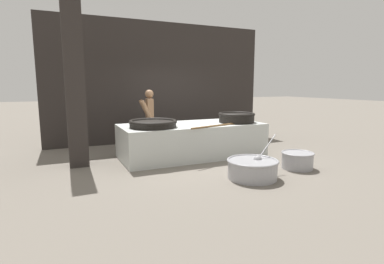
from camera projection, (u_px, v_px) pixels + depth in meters
The scene contains 10 objects.
ground_plane at pixel (192, 156), 7.49m from camera, with size 60.00×60.00×0.00m, color slate.
back_wall at pixel (160, 83), 9.38m from camera, with size 6.92×0.24×3.66m, color #2D2826.
support_pillar at pixel (74, 82), 6.31m from camera, with size 0.39×0.39×3.66m, color #2D2826.
hearth_platform at pixel (192, 140), 7.43m from camera, with size 3.48×1.53×0.81m.
giant_wok_near at pixel (153, 123), 6.76m from camera, with size 1.09×1.09×0.17m.
giant_wok_far at pixel (237, 117), 7.65m from camera, with size 0.93×0.93×0.25m.
stirring_paddle at pixel (216, 126), 6.91m from camera, with size 1.36×0.46×0.04m.
cook at pixel (149, 118), 8.05m from camera, with size 0.42×0.63×1.63m.
prep_bowl_vegetables at pixel (252, 168), 5.67m from camera, with size 1.23×0.97×0.77m.
prep_bowl_meat at pixel (297, 160), 6.34m from camera, with size 0.67×0.67×0.35m.
Camera 1 is at (-3.01, -6.66, 1.75)m, focal length 28.00 mm.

